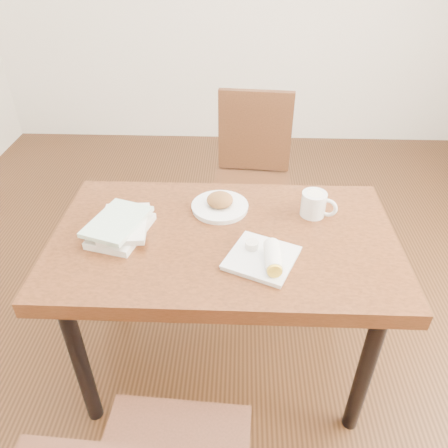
{
  "coord_description": "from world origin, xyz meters",
  "views": [
    {
      "loc": [
        0.05,
        -1.26,
        1.71
      ],
      "look_at": [
        0.0,
        0.0,
        0.8
      ],
      "focal_mm": 35.0,
      "sensor_mm": 36.0,
      "label": 1
    }
  ],
  "objects_px": {
    "plate_burrito": "(265,257)",
    "book_stack": "(121,226)",
    "table": "(224,254)",
    "plate_scone": "(220,204)",
    "coffee_mug": "(315,204)",
    "chair_far": "(252,170)"
  },
  "relations": [
    {
      "from": "plate_burrito",
      "to": "book_stack",
      "type": "xyz_separation_m",
      "value": [
        -0.52,
        0.14,
        0.01
      ]
    },
    {
      "from": "table",
      "to": "plate_scone",
      "type": "bearing_deg",
      "value": 97.56
    },
    {
      "from": "coffee_mug",
      "to": "book_stack",
      "type": "height_order",
      "value": "coffee_mug"
    },
    {
      "from": "plate_burrito",
      "to": "book_stack",
      "type": "relative_size",
      "value": 0.99
    },
    {
      "from": "plate_scone",
      "to": "chair_far",
      "type": "bearing_deg",
      "value": 78.18
    },
    {
      "from": "table",
      "to": "chair_far",
      "type": "height_order",
      "value": "chair_far"
    },
    {
      "from": "plate_scone",
      "to": "book_stack",
      "type": "xyz_separation_m",
      "value": [
        -0.35,
        -0.17,
        0.01
      ]
    },
    {
      "from": "plate_burrito",
      "to": "book_stack",
      "type": "distance_m",
      "value": 0.54
    },
    {
      "from": "chair_far",
      "to": "plate_scone",
      "type": "distance_m",
      "value": 0.74
    },
    {
      "from": "table",
      "to": "coffee_mug",
      "type": "distance_m",
      "value": 0.4
    },
    {
      "from": "plate_burrito",
      "to": "book_stack",
      "type": "height_order",
      "value": "plate_burrito"
    },
    {
      "from": "coffee_mug",
      "to": "plate_burrito",
      "type": "height_order",
      "value": "coffee_mug"
    },
    {
      "from": "chair_far",
      "to": "coffee_mug",
      "type": "xyz_separation_m",
      "value": [
        0.22,
        -0.72,
        0.25
      ]
    },
    {
      "from": "table",
      "to": "plate_burrito",
      "type": "xyz_separation_m",
      "value": [
        0.14,
        -0.15,
        0.11
      ]
    },
    {
      "from": "plate_burrito",
      "to": "plate_scone",
      "type": "bearing_deg",
      "value": 117.5
    },
    {
      "from": "table",
      "to": "book_stack",
      "type": "xyz_separation_m",
      "value": [
        -0.37,
        -0.0,
        0.12
      ]
    },
    {
      "from": "plate_scone",
      "to": "coffee_mug",
      "type": "relative_size",
      "value": 1.66
    },
    {
      "from": "plate_burrito",
      "to": "chair_far",
      "type": "bearing_deg",
      "value": 91.1
    },
    {
      "from": "table",
      "to": "coffee_mug",
      "type": "relative_size",
      "value": 9.22
    },
    {
      "from": "plate_burrito",
      "to": "table",
      "type": "bearing_deg",
      "value": 134.2
    },
    {
      "from": "coffee_mug",
      "to": "book_stack",
      "type": "bearing_deg",
      "value": -168.38
    },
    {
      "from": "table",
      "to": "book_stack",
      "type": "distance_m",
      "value": 0.39
    }
  ]
}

